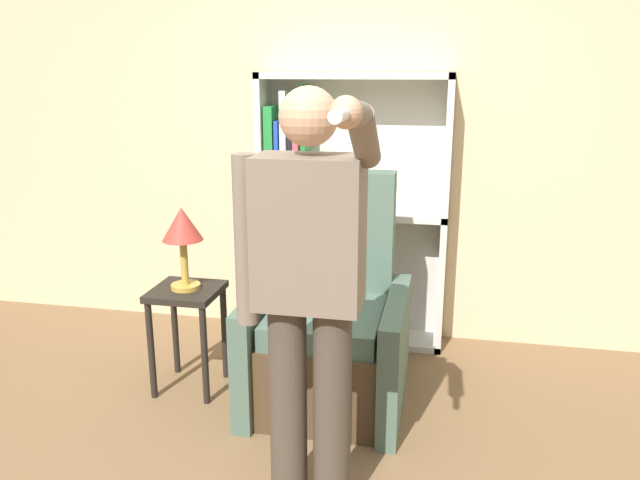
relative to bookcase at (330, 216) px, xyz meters
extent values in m
cube|color=beige|center=(0.08, 0.16, 0.57)|extent=(8.00, 0.06, 2.80)
cube|color=silver|center=(-0.42, -0.02, 0.03)|extent=(0.04, 0.28, 1.73)
cube|color=silver|center=(0.72, -0.02, 0.03)|extent=(0.04, 0.28, 1.73)
cube|color=silver|center=(0.15, 0.11, 0.03)|extent=(1.19, 0.01, 1.73)
cube|color=silver|center=(0.15, -0.02, -0.81)|extent=(1.19, 0.28, 0.04)
cube|color=silver|center=(0.15, -0.02, 0.03)|extent=(1.19, 0.28, 0.04)
cube|color=silver|center=(0.15, -0.02, 0.88)|extent=(1.19, 0.28, 0.04)
cube|color=#238438|center=(-0.38, -0.02, -0.48)|extent=(0.03, 0.17, 0.62)
cube|color=orange|center=(-0.33, -0.02, -0.51)|extent=(0.04, 0.17, 0.56)
cube|color=white|center=(-0.28, -0.02, -0.44)|extent=(0.05, 0.24, 0.70)
cube|color=black|center=(-0.22, -0.02, -0.54)|extent=(0.05, 0.18, 0.50)
cube|color=orange|center=(-0.17, -0.02, -0.49)|extent=(0.04, 0.23, 0.60)
cube|color=black|center=(-0.13, -0.02, -0.42)|extent=(0.02, 0.21, 0.74)
cube|color=#238438|center=(-0.37, -0.02, 0.37)|extent=(0.06, 0.23, 0.64)
cube|color=#1E47B2|center=(-0.32, -0.02, 0.33)|extent=(0.03, 0.21, 0.55)
cube|color=white|center=(-0.28, -0.02, 0.42)|extent=(0.04, 0.20, 0.73)
cube|color=black|center=(-0.24, -0.02, 0.33)|extent=(0.03, 0.19, 0.55)
cube|color=#BC4C56|center=(-0.20, -0.02, 0.33)|extent=(0.03, 0.23, 0.55)
cube|color=#238438|center=(-0.16, -0.02, 0.44)|extent=(0.03, 0.16, 0.77)
cube|color=#4C3823|center=(0.15, -0.87, -0.62)|extent=(0.61, 0.75, 0.43)
cube|color=#4C6656|center=(0.15, -0.91, -0.34)|extent=(0.57, 0.63, 0.12)
cube|color=#4C6656|center=(0.15, -0.53, -0.12)|extent=(0.61, 0.16, 1.00)
cube|color=#4C6656|center=(-0.20, -0.87, -0.52)|extent=(0.10, 0.83, 0.62)
cube|color=#4C6656|center=(0.51, -0.87, -0.52)|extent=(0.10, 0.83, 0.62)
cylinder|color=#473D33|center=(0.15, -1.69, -0.39)|extent=(0.15, 0.15, 0.88)
cylinder|color=#473D33|center=(0.33, -1.69, -0.39)|extent=(0.15, 0.15, 0.88)
cube|color=#756656|center=(0.24, -1.69, 0.33)|extent=(0.39, 0.24, 0.56)
sphere|color=tan|center=(0.24, -1.69, 0.75)|extent=(0.21, 0.21, 0.21)
cylinder|color=#756656|center=(0.00, -1.69, 0.29)|extent=(0.09, 0.09, 0.65)
cylinder|color=#756656|center=(0.45, -1.81, 0.70)|extent=(0.09, 0.28, 0.23)
cylinder|color=#756656|center=(0.45, -2.05, 0.79)|extent=(0.08, 0.27, 0.10)
sphere|color=tan|center=(0.45, -2.18, 0.80)|extent=(0.09, 0.09, 0.09)
cylinder|color=white|center=(0.45, -2.28, 0.80)|extent=(0.04, 0.15, 0.04)
cube|color=black|center=(-0.64, -0.85, -0.26)|extent=(0.36, 0.36, 0.04)
cylinder|color=black|center=(-0.79, -1.01, -0.55)|extent=(0.04, 0.04, 0.55)
cylinder|color=black|center=(-0.48, -1.01, -0.55)|extent=(0.04, 0.04, 0.55)
cylinder|color=black|center=(-0.79, -0.70, -0.55)|extent=(0.04, 0.04, 0.55)
cylinder|color=black|center=(-0.48, -0.70, -0.55)|extent=(0.04, 0.04, 0.55)
cylinder|color=gold|center=(-0.64, -0.85, -0.23)|extent=(0.16, 0.16, 0.02)
cylinder|color=gold|center=(-0.64, -0.85, -0.09)|extent=(0.04, 0.04, 0.25)
cone|color=#B2382D|center=(-0.64, -0.85, 0.12)|extent=(0.22, 0.22, 0.18)
camera|label=1|loc=(0.72, -3.84, 0.91)|focal=35.00mm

